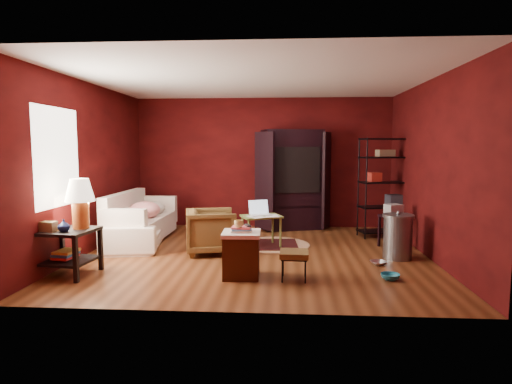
% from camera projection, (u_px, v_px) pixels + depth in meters
% --- Properties ---
extents(room, '(5.54, 5.04, 2.84)m').
position_uv_depth(room, '(253.00, 168.00, 6.84)').
color(room, brown).
rests_on(room, ground).
extents(sofa, '(1.03, 2.37, 0.89)m').
position_uv_depth(sofa, '(138.00, 218.00, 7.85)').
color(sofa, silver).
rests_on(sofa, ground).
extents(armchair, '(0.89, 0.92, 0.80)m').
position_uv_depth(armchair, '(211.00, 229.00, 7.03)').
color(armchair, black).
rests_on(armchair, ground).
extents(pet_bowl_steel, '(0.24, 0.14, 0.24)m').
position_uv_depth(pet_bowl_steel, '(379.00, 257.00, 6.33)').
color(pet_bowl_steel, '#B4B7BB').
rests_on(pet_bowl_steel, ground).
extents(pet_bowl_turquoise, '(0.26, 0.16, 0.25)m').
position_uv_depth(pet_bowl_turquoise, '(390.00, 270.00, 5.63)').
color(pet_bowl_turquoise, teal).
rests_on(pet_bowl_turquoise, ground).
extents(vase, '(0.20, 0.20, 0.16)m').
position_uv_depth(vase, '(64.00, 226.00, 5.63)').
color(vase, '#0D1844').
rests_on(vase, side_table).
extents(mug, '(0.15, 0.13, 0.12)m').
position_uv_depth(mug, '(239.00, 223.00, 5.63)').
color(mug, tan).
rests_on(mug, hamper).
extents(side_table, '(0.73, 0.73, 1.32)m').
position_uv_depth(side_table, '(74.00, 217.00, 5.82)').
color(side_table, black).
rests_on(side_table, ground).
extents(sofa_cushions, '(0.83, 2.02, 0.84)m').
position_uv_depth(sofa_cushions, '(139.00, 220.00, 7.84)').
color(sofa_cushions, silver).
rests_on(sofa_cushions, sofa).
extents(hamper, '(0.52, 0.52, 0.71)m').
position_uv_depth(hamper, '(241.00, 253.00, 5.73)').
color(hamper, '#492210').
rests_on(hamper, ground).
extents(footstool, '(0.38, 0.38, 0.38)m').
position_uv_depth(footstool, '(294.00, 255.00, 5.61)').
color(footstool, black).
rests_on(footstool, ground).
extents(rug_round, '(1.49, 1.49, 0.01)m').
position_uv_depth(rug_round, '(274.00, 245.00, 7.65)').
color(rug_round, beige).
rests_on(rug_round, ground).
extents(rug_oriental, '(1.39, 0.98, 0.01)m').
position_uv_depth(rug_oriental, '(259.00, 244.00, 7.61)').
color(rug_oriental, '#4A1315').
rests_on(rug_oriental, ground).
extents(laptop_desk, '(0.78, 0.69, 0.81)m').
position_uv_depth(laptop_desk, '(261.00, 219.00, 7.41)').
color(laptop_desk, olive).
rests_on(laptop_desk, ground).
extents(tv_armoire, '(1.60, 1.14, 2.11)m').
position_uv_depth(tv_armoire, '(292.00, 178.00, 9.08)').
color(tv_armoire, black).
rests_on(tv_armoire, ground).
extents(wire_shelving, '(1.00, 0.60, 1.92)m').
position_uv_depth(wire_shelving, '(385.00, 183.00, 8.27)').
color(wire_shelving, black).
rests_on(wire_shelving, ground).
extents(small_stand, '(0.50, 0.50, 0.76)m').
position_uv_depth(small_stand, '(393.00, 215.00, 7.38)').
color(small_stand, black).
rests_on(small_stand, ground).
extents(trash_can, '(0.63, 0.63, 0.75)m').
position_uv_depth(trash_can, '(398.00, 236.00, 6.68)').
color(trash_can, gray).
rests_on(trash_can, ground).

